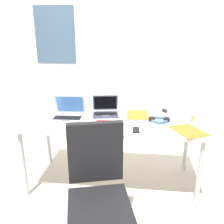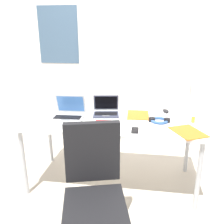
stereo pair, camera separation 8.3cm
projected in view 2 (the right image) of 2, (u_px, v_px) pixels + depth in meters
ground_plane at (112, 181)px, 2.75m from camera, size 12.00×12.00×0.00m
wall_back at (124, 54)px, 3.37m from camera, size 6.00×0.13×2.60m
desk at (112, 124)px, 2.54m from camera, size 1.80×0.80×0.74m
desk_lamp at (190, 97)px, 2.60m from camera, size 0.12×0.18×0.40m
laptop_far_corner at (106, 111)px, 2.65m from camera, size 0.31×0.28×0.20m
laptop_center at (69, 114)px, 2.55m from camera, size 0.33×0.30×0.23m
computer_mouse at (166, 111)px, 2.73m from camera, size 0.09×0.11×0.03m
cell_phone at (135, 130)px, 2.23m from camera, size 0.07×0.14×0.01m
headphones at (159, 120)px, 2.44m from camera, size 0.21×0.18×0.04m
pill_bottle at (193, 119)px, 2.42m from camera, size 0.04×0.04×0.08m
book_stack at (102, 126)px, 2.27m from camera, size 0.17×0.16×0.06m
paper_folder_back_left at (188, 132)px, 2.19m from camera, size 0.35×0.38×0.01m
paper_folder_back_right at (138, 115)px, 2.64m from camera, size 0.25×0.32×0.01m
coffee_mug at (83, 107)px, 2.78m from camera, size 0.11×0.08×0.09m
office_chair at (94, 203)px, 1.81m from camera, size 0.54×0.59×0.97m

